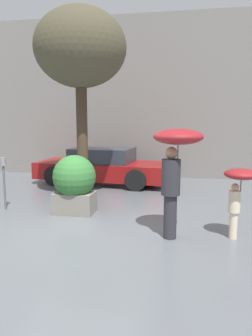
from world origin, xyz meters
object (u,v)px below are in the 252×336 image
at_px(planter_box, 74,182).
at_px(person_child, 239,185).
at_px(parked_car_near, 103,167).
at_px(parking_meter, 4,172).
at_px(person_adult, 175,156).
at_px(street_tree, 80,50).

height_order(planter_box, person_child, planter_box).
height_order(parked_car_near, parking_meter, parking_meter).
distance_m(planter_box, parked_car_near, 3.64).
distance_m(person_adult, parked_car_near, 5.58).
relative_size(parked_car_near, parking_meter, 3.59).
bearing_deg(street_tree, planter_box, -79.91).
height_order(person_child, parked_car_near, person_child).
bearing_deg(person_child, parked_car_near, 146.82).
xyz_separation_m(person_child, parking_meter, (-5.34, 1.05, -0.11)).
distance_m(person_adult, parking_meter, 4.38).
bearing_deg(parked_car_near, person_child, -135.97).
height_order(person_adult, street_tree, street_tree).
distance_m(parked_car_near, street_tree, 4.09).
height_order(planter_box, parking_meter, planter_box).
height_order(person_adult, parking_meter, person_adult).
relative_size(person_adult, person_child, 1.54).
distance_m(person_child, street_tree, 5.43).
distance_m(person_adult, person_child, 1.27).
height_order(person_child, street_tree, street_tree).
bearing_deg(parking_meter, person_adult, -15.46).
relative_size(person_child, street_tree, 0.26).
relative_size(parked_car_near, street_tree, 0.91).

